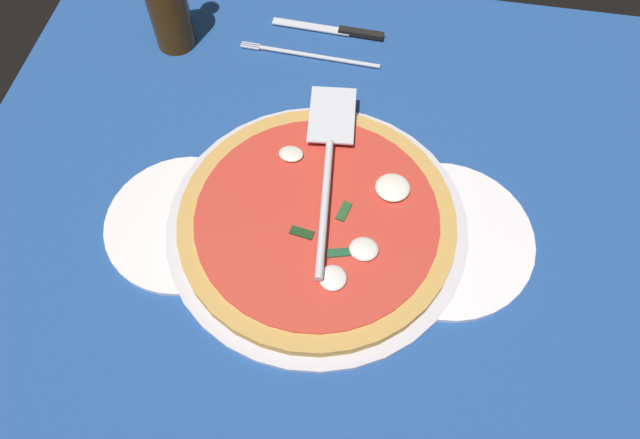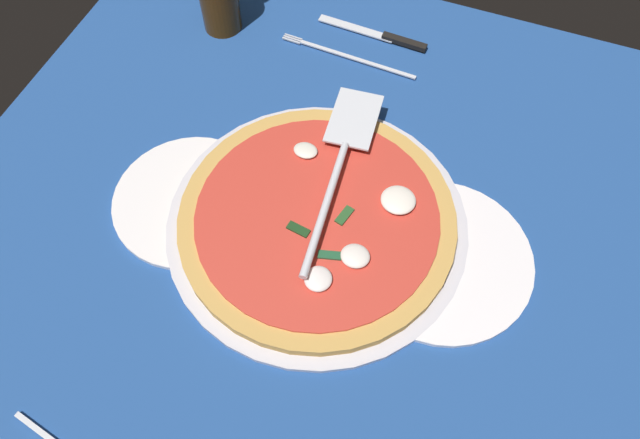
# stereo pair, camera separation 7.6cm
# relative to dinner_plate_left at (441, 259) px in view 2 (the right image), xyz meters

# --- Properties ---
(ground_plane) EXTENTS (0.98, 0.98, 0.01)m
(ground_plane) POSITION_rel_dinner_plate_left_xyz_m (0.16, 0.03, -0.01)
(ground_plane) COLOR #21488B
(checker_pattern) EXTENTS (0.98, 0.98, 0.00)m
(checker_pattern) POSITION_rel_dinner_plate_left_xyz_m (0.16, 0.03, -0.01)
(checker_pattern) COLOR white
(checker_pattern) RESTS_ON ground_plane
(pizza_pan) EXTENTS (0.38, 0.38, 0.01)m
(pizza_pan) POSITION_rel_dinner_plate_left_xyz_m (0.16, 0.01, 0.00)
(pizza_pan) COLOR silver
(pizza_pan) RESTS_ON ground_plane
(dinner_plate_left) EXTENTS (0.23, 0.23, 0.01)m
(dinner_plate_left) POSITION_rel_dinner_plate_left_xyz_m (0.00, 0.00, 0.00)
(dinner_plate_left) COLOR white
(dinner_plate_left) RESTS_ON ground_plane
(dinner_plate_right) EXTENTS (0.20, 0.20, 0.01)m
(dinner_plate_right) POSITION_rel_dinner_plate_left_xyz_m (0.33, 0.03, 0.00)
(dinner_plate_right) COLOR white
(dinner_plate_right) RESTS_ON ground_plane
(pizza) EXTENTS (0.35, 0.35, 0.03)m
(pizza) POSITION_rel_dinner_plate_left_xyz_m (0.16, 0.01, 0.01)
(pizza) COLOR tan
(pizza) RESTS_ON pizza_pan
(pizza_server) EXTENTS (0.07, 0.30, 0.01)m
(pizza_server) POSITION_rel_dinner_plate_left_xyz_m (0.16, -0.07, 0.04)
(pizza_server) COLOR silver
(pizza_server) RESTS_ON pizza
(place_setting_near) EXTENTS (0.22, 0.14, 0.01)m
(place_setting_near) POSITION_rel_dinner_plate_left_xyz_m (0.21, -0.31, -0.00)
(place_setting_near) COLOR white
(place_setting_near) RESTS_ON ground_plane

